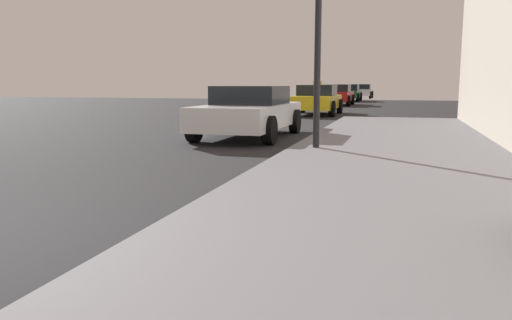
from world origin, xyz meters
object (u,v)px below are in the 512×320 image
Objects in this scene: car_green at (348,93)px; car_silver at (361,91)px; car_yellow at (317,100)px; car_white at (249,111)px; car_red at (337,95)px.

car_green and car_silver have the same top height.
car_green is at bearing -88.56° from car_yellow.
car_white is 1.03× the size of car_green.
car_white is 19.77m from car_red.
car_yellow is at bearing -90.58° from car_white.
car_yellow is 0.95× the size of car_red.
car_yellow is 25.28m from car_silver.
car_silver is (0.41, 7.69, 0.00)m from car_green.
car_red and car_green have the same top height.
car_green is at bearing -89.46° from car_red.
car_green is 7.70m from car_silver.
car_yellow is 10.00m from car_red.
car_white is 1.06× the size of car_yellow.
car_green is (-0.07, 7.58, -0.00)m from car_red.
car_red is at bearing 88.73° from car_silver.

